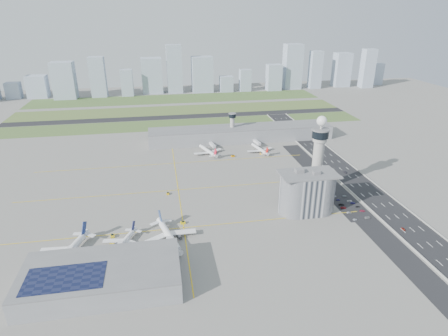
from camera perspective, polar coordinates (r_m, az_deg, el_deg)
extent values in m
plane|color=gray|center=(294.88, 1.19, -5.31)|extent=(1000.00, 1000.00, 0.00)
cube|color=#435C2B|center=(500.37, -6.11, 6.68)|extent=(480.00, 50.00, 0.08)
cube|color=#4D642F|center=(572.62, -6.69, 8.75)|extent=(480.00, 60.00, 0.08)
cube|color=#476730|center=(650.37, -7.18, 10.45)|extent=(480.00, 70.00, 0.08)
cube|color=black|center=(535.91, -6.42, 7.77)|extent=(480.00, 22.00, 0.10)
cube|color=black|center=(334.62, 20.93, -3.32)|extent=(28.00, 500.00, 0.10)
cube|color=#9E9E99|center=(327.65, 18.83, -3.47)|extent=(0.60, 500.00, 1.20)
cube|color=#9E9E99|center=(341.57, 22.97, -3.01)|extent=(0.60, 500.00, 1.20)
cube|color=black|center=(315.11, 17.89, -4.54)|extent=(18.00, 260.00, 0.08)
cube|color=black|center=(304.98, 18.56, -5.59)|extent=(20.00, 44.00, 0.10)
cube|color=yellow|center=(264.75, -6.16, -9.04)|extent=(260.00, 0.60, 0.01)
cube|color=yellow|center=(317.19, -6.99, -3.34)|extent=(260.00, 0.60, 0.01)
cube|color=yellow|center=(371.93, -7.57, 0.72)|extent=(260.00, 0.60, 0.01)
cube|color=yellow|center=(317.19, -6.99, -3.34)|extent=(0.60, 260.00, 0.01)
cylinder|color=#ADAAA5|center=(312.27, 14.01, 0.51)|extent=(8.40, 8.40, 48.00)
cylinder|color=#ADAAA5|center=(304.77, 14.41, 4.33)|extent=(11.00, 11.00, 4.00)
cylinder|color=black|center=(303.56, 14.48, 5.05)|extent=(13.00, 13.00, 6.00)
cylinder|color=slate|center=(302.54, 14.55, 5.68)|extent=(14.00, 14.00, 1.00)
cylinder|color=#ADAAA5|center=(301.83, 14.59, 6.13)|extent=(1.60, 1.60, 5.00)
sphere|color=white|center=(300.61, 14.68, 6.95)|extent=(8.00, 8.00, 8.00)
cylinder|color=#ADAAA5|center=(431.28, 1.26, 6.06)|extent=(5.00, 5.00, 28.00)
cylinder|color=black|center=(427.14, 1.28, 7.98)|extent=(8.00, 8.00, 4.00)
cylinder|color=slate|center=(426.49, 1.28, 8.30)|extent=(8.60, 8.60, 0.80)
cube|color=#B2B2B7|center=(283.39, 12.49, -3.73)|extent=(18.00, 24.00, 30.00)
cylinder|color=#B2B2B7|center=(280.24, 10.78, -3.90)|extent=(24.00, 24.00, 30.00)
cylinder|color=#B2B2B7|center=(286.79, 14.16, -3.56)|extent=(24.00, 24.00, 30.00)
cube|color=slate|center=(276.94, 12.76, -0.88)|extent=(42.00, 24.00, 0.80)
cube|color=slate|center=(276.67, 11.41, -0.42)|extent=(6.00, 5.00, 3.00)
cube|color=slate|center=(276.66, 13.89, -0.72)|extent=(5.00, 4.00, 2.40)
cube|color=gray|center=(433.36, 2.61, 5.22)|extent=(210.00, 32.00, 15.00)
cube|color=slate|center=(431.01, 2.63, 6.22)|extent=(210.00, 32.00, 0.80)
cube|color=gray|center=(221.45, -18.08, -15.57)|extent=(84.00, 42.00, 12.00)
cube|color=slate|center=(217.63, -18.30, -14.25)|extent=(84.00, 42.00, 0.80)
cube|color=black|center=(216.19, -23.11, -15.17)|extent=(40.00, 22.00, 0.20)
imported|color=silver|center=(287.61, 19.33, -7.41)|extent=(3.58, 1.88, 1.16)
imported|color=gray|center=(295.19, 18.52, -6.46)|extent=(3.63, 1.41, 1.18)
imported|color=maroon|center=(300.85, 17.75, -5.77)|extent=(4.54, 2.40, 1.22)
imported|color=black|center=(304.96, 17.47, -5.32)|extent=(4.72, 2.34, 1.32)
imported|color=navy|center=(311.58, 16.99, -4.64)|extent=(3.28, 1.38, 1.11)
imported|color=#AFB4C0|center=(315.99, 16.42, -4.16)|extent=(3.83, 1.65, 1.23)
imported|color=#9E9FA1|center=(293.20, 21.03, -7.05)|extent=(4.70, 2.52, 1.25)
imported|color=#A62644|center=(301.22, 20.35, -6.12)|extent=(4.20, 2.21, 1.16)
imported|color=black|center=(306.14, 19.73, -5.54)|extent=(3.38, 1.65, 1.11)
imported|color=#191649|center=(310.06, 19.04, -5.06)|extent=(3.79, 1.86, 1.19)
imported|color=silver|center=(312.41, 18.61, -4.79)|extent=(4.03, 2.11, 1.08)
imported|color=gray|center=(319.03, 17.91, -4.09)|extent=(4.07, 2.13, 1.13)
imported|color=#9D2A1B|center=(288.53, 25.66, -8.39)|extent=(1.71, 3.57, 1.18)
imported|color=black|center=(364.75, 17.99, -0.61)|extent=(1.64, 3.95, 1.27)
imported|color=#122C4F|center=(437.16, 13.84, 3.76)|extent=(1.88, 4.01, 1.11)
imported|color=#B0B0B0|center=(483.61, 9.79, 5.95)|extent=(1.80, 3.50, 1.14)
cube|color=#9EADC1|center=(736.32, -29.41, 10.25)|extent=(22.81, 18.25, 26.79)
cube|color=#9EADC1|center=(724.89, -26.54, 11.04)|extent=(32.30, 25.84, 36.93)
cube|color=#9EADC1|center=(695.57, -23.19, 12.17)|extent=(35.81, 28.65, 60.36)
cube|color=#9EADC1|center=(689.50, -18.66, 13.00)|extent=(25.49, 20.39, 66.89)
cube|color=#9EADC1|center=(684.36, -14.56, 12.46)|extent=(20.04, 16.03, 45.20)
cube|color=#9EADC1|center=(699.89, -10.91, 13.67)|extent=(35.76, 28.61, 61.22)
cube|color=#9EADC1|center=(693.65, -7.57, 14.72)|extent=(26.33, 21.06, 83.39)
cube|color=#9EADC1|center=(700.03, -3.34, 14.07)|extent=(36.96, 29.57, 62.11)
cube|color=#9EADC1|center=(700.83, 0.36, 12.69)|extent=(23.01, 18.41, 27.75)
cube|color=#9EADC1|center=(706.58, 3.23, 13.20)|extent=(20.22, 16.18, 38.97)
cube|color=#9EADC1|center=(718.09, 7.59, 13.52)|extent=(26.14, 20.92, 46.89)
cube|color=#9EADC1|center=(739.26, 10.38, 14.97)|extent=(32.26, 25.81, 81.20)
cube|color=#9EADC1|center=(749.80, 13.75, 14.33)|extent=(21.59, 17.28, 68.75)
cube|color=#9EADC1|center=(783.00, 17.49, 14.09)|extent=(30.25, 24.20, 63.40)
cube|color=#9EADC1|center=(785.89, 21.03, 13.97)|extent=(23.04, 18.43, 71.56)
cube|color=#9EADC1|center=(829.92, 22.16, 13.15)|extent=(22.64, 18.11, 41.06)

